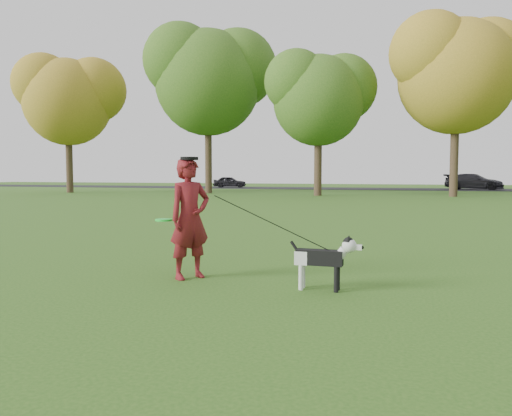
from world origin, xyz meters
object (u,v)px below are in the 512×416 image
(man, at_px, (190,218))
(dog, at_px, (325,256))
(car_left, at_px, (230,182))
(car_right, at_px, (474,182))

(man, distance_m, dog, 1.88)
(man, distance_m, car_left, 41.84)
(man, xyz_separation_m, car_left, (-13.99, 39.44, -0.24))
(man, height_order, car_left, man)
(dog, bearing_deg, car_right, 81.34)
(man, relative_size, car_right, 0.35)
(man, relative_size, dog, 1.81)
(car_right, bearing_deg, car_left, 105.03)
(car_left, bearing_deg, dog, -171.06)
(dog, distance_m, car_left, 42.64)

